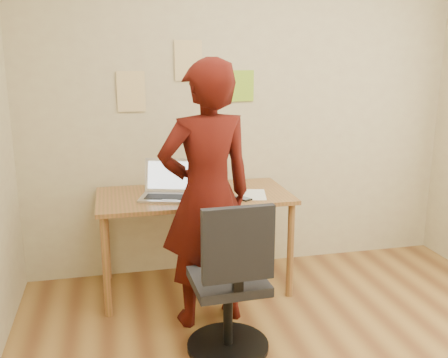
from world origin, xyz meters
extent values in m
cube|color=beige|center=(0.00, 1.77, 1.35)|extent=(3.50, 0.04, 2.70)
cube|color=#935D33|center=(-0.48, 1.38, 0.72)|extent=(1.40, 0.70, 0.03)
cylinder|color=#935D33|center=(-1.13, 1.08, 0.35)|extent=(0.05, 0.05, 0.71)
cylinder|color=#935D33|center=(0.17, 1.08, 0.35)|extent=(0.05, 0.05, 0.71)
cylinder|color=#935D33|center=(-1.13, 1.68, 0.35)|extent=(0.05, 0.05, 0.71)
cylinder|color=#935D33|center=(0.17, 1.68, 0.35)|extent=(0.05, 0.05, 0.71)
cube|color=#B4B4BB|center=(-0.69, 1.30, 0.75)|extent=(0.41, 0.34, 0.02)
cube|color=black|center=(-0.69, 1.30, 0.76)|extent=(0.32, 0.21, 0.00)
cube|color=#B4B4BB|center=(-0.65, 1.45, 0.88)|extent=(0.36, 0.17, 0.24)
cube|color=white|center=(-0.65, 1.45, 0.88)|extent=(0.31, 0.14, 0.20)
cube|color=white|center=(-0.07, 1.27, 0.74)|extent=(0.27, 0.33, 0.00)
cube|color=black|center=(-0.16, 1.17, 0.74)|extent=(0.12, 0.15, 0.01)
cube|color=#3F4C59|center=(-0.16, 1.17, 0.75)|extent=(0.10, 0.12, 0.00)
cube|color=#DFC385|center=(-0.88, 1.74, 1.46)|extent=(0.21, 0.00, 0.30)
cube|color=#DFC385|center=(-0.45, 1.74, 1.69)|extent=(0.21, 0.00, 0.30)
cube|color=#91C42C|center=(-0.02, 1.74, 1.49)|extent=(0.18, 0.00, 0.24)
cube|color=black|center=(-0.42, 0.52, 0.44)|extent=(0.44, 0.44, 0.06)
cube|color=black|center=(-0.42, 0.32, 0.74)|extent=(0.40, 0.06, 0.42)
cube|color=black|center=(-0.42, 0.33, 0.53)|extent=(0.06, 0.04, 0.11)
cylinder|color=black|center=(-0.42, 0.52, 0.21)|extent=(0.06, 0.06, 0.42)
cylinder|color=black|center=(-0.42, 0.52, 0.01)|extent=(0.50, 0.50, 0.03)
imported|color=#3E0D08|center=(-0.48, 0.89, 0.86)|extent=(0.69, 0.51, 1.72)
camera|label=1|loc=(-1.05, -2.10, 1.73)|focal=40.00mm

